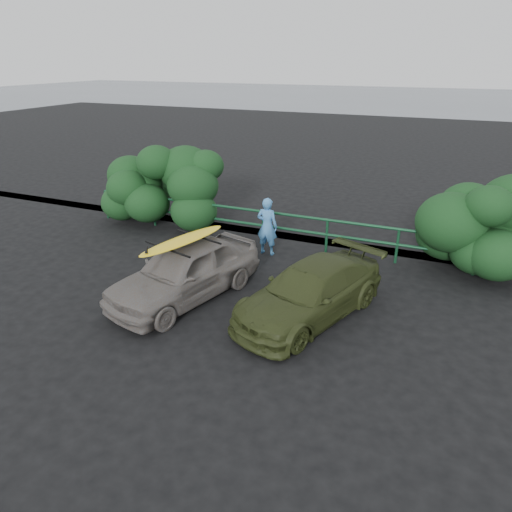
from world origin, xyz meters
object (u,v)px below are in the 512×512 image
at_px(guardrail, 294,231).
at_px(man, 267,226).
at_px(sedan, 185,271).
at_px(surfboard, 183,240).
at_px(olive_vehicle, 310,292).

xyz_separation_m(guardrail, man, (-0.57, -0.78, 0.33)).
height_order(guardrail, sedan, sedan).
xyz_separation_m(man, surfboard, (-0.82, -3.20, 0.62)).
distance_m(sedan, man, 3.31).
height_order(olive_vehicle, man, man).
bearing_deg(guardrail, surfboard, -109.19).
distance_m(man, surfboard, 3.36).
bearing_deg(olive_vehicle, sedan, -152.79).
distance_m(guardrail, olive_vehicle, 3.99).
distance_m(olive_vehicle, surfboard, 3.11).
xyz_separation_m(guardrail, olive_vehicle, (1.58, -3.66, 0.07)).
height_order(guardrail, surfboard, surfboard).
bearing_deg(olive_vehicle, guardrail, 134.53).
bearing_deg(man, guardrail, -124.84).
bearing_deg(man, sedan, 77.12).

